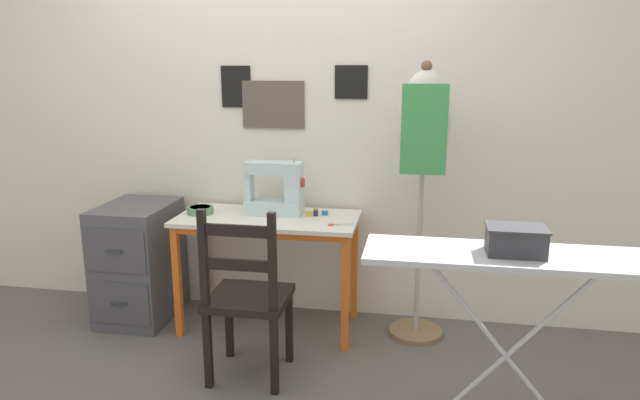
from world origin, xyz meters
TOP-DOWN VIEW (x-y plane):
  - ground_plane at (0.00, 0.00)m, footprint 14.00×14.00m
  - wall_back at (0.00, 0.58)m, footprint 10.00×0.07m
  - sewing_table at (0.00, 0.24)m, footprint 1.07×0.51m
  - sewing_machine at (0.05, 0.32)m, footprint 0.35×0.16m
  - fabric_bowl at (-0.42, 0.25)m, footprint 0.16×0.16m
  - scissors at (0.43, 0.14)m, footprint 0.15×0.07m
  - thread_spool_near_machine at (0.24, 0.30)m, footprint 0.04×0.04m
  - thread_spool_mid_table at (0.28, 0.31)m, footprint 0.03×0.03m
  - thread_spool_far_edge at (0.33, 0.35)m, footprint 0.04×0.04m
  - wooden_chair at (0.05, -0.33)m, footprint 0.40×0.38m
  - filing_cabinet at (-0.84, 0.25)m, footprint 0.41×0.56m
  - dress_form at (0.89, 0.30)m, footprint 0.32×0.32m
  - ironing_board at (1.26, -0.68)m, footprint 1.17×0.34m
  - storage_box at (1.26, -0.68)m, footprint 0.23×0.16m

SIDE VIEW (x-z plane):
  - ground_plane at x=0.00m, z-range 0.00..0.00m
  - filing_cabinet at x=-0.84m, z-range 0.00..0.74m
  - wooden_chair at x=0.05m, z-range -0.03..0.90m
  - sewing_table at x=0.00m, z-range 0.26..0.96m
  - scissors at x=0.43m, z-range 0.70..0.71m
  - thread_spool_far_edge at x=0.33m, z-range 0.70..0.74m
  - thread_spool_near_machine at x=0.24m, z-range 0.70..0.74m
  - thread_spool_mid_table at x=0.28m, z-range 0.70..0.75m
  - fabric_bowl at x=-0.42m, z-range 0.71..0.75m
  - ironing_board at x=1.26m, z-range 0.38..1.25m
  - sewing_machine at x=0.05m, z-range 0.68..1.03m
  - storage_box at x=1.26m, z-range 0.86..0.97m
  - dress_form at x=0.89m, z-range 0.36..1.96m
  - wall_back at x=0.00m, z-range 0.00..2.55m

